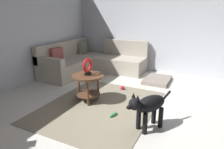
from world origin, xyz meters
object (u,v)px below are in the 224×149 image
side_table (88,81)px  dog_toy_bone (113,115)px  sectional_couch (91,62)px  torus_sculpture (88,66)px  dog_bed_mat (157,80)px  dog (148,106)px  dog_toy_ball (122,88)px

side_table → dog_toy_bone: size_ratio=3.33×
sectional_couch → torus_sculpture: 2.05m
dog_bed_mat → dog: bearing=-170.3°
torus_sculpture → dog_toy_ball: 1.12m
dog → dog_toy_ball: 1.62m
torus_sculpture → dog_toy_bone: 1.02m
dog_bed_mat → dog_toy_ball: size_ratio=8.21×
dog_toy_bone → dog: bearing=-100.2°
sectional_couch → side_table: size_ratio=3.75×
side_table → torus_sculpture: (-0.00, -0.00, 0.29)m
dog_toy_ball → dog_bed_mat: bearing=-32.8°
sectional_couch → dog_toy_ball: size_ratio=23.10×
dog → dog_toy_ball: (1.27, 0.95, -0.33)m
dog → dog_toy_bone: bearing=20.7°
torus_sculpture → dog: 1.41m
dog_bed_mat → dog_toy_ball: bearing=147.2°
torus_sculpture → dog_toy_ball: torus_sculpture is taller
torus_sculpture → dog_bed_mat: (1.72, -0.93, -0.67)m
dog_toy_ball → dog_toy_bone: size_ratio=0.54×
side_table → sectional_couch: bearing=30.3°
side_table → torus_sculpture: torus_sculpture is taller
sectional_couch → side_table: bearing=-149.7°
sectional_couch → dog_bed_mat: (-0.01, -1.94, -0.24)m
torus_sculpture → dog_bed_mat: bearing=-28.4°
dog_bed_mat → dog_toy_bone: size_ratio=4.44×
side_table → dog: (-0.44, -1.30, -0.04)m
sectional_couch → dog_toy_bone: size_ratio=12.50×
side_table → dog_toy_ball: (0.83, -0.36, -0.37)m
torus_sculpture → dog: torus_sculpture is taller
sectional_couch → dog: (-2.17, -2.31, 0.09)m
dog → side_table: bearing=12.4°
sectional_couch → dog_toy_ball: bearing=-123.3°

